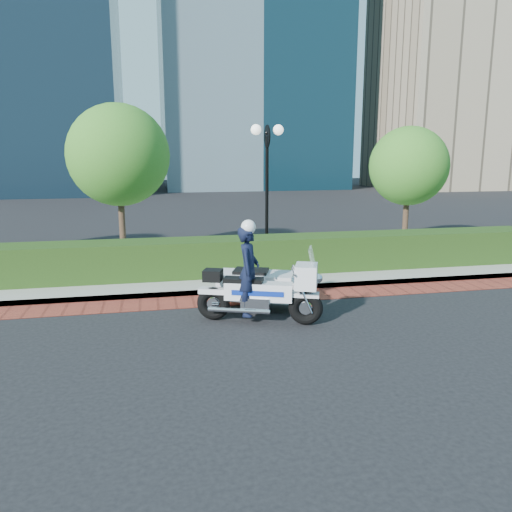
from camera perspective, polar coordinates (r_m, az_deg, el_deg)
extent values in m
plane|color=black|center=(10.93, 2.33, -6.95)|extent=(120.00, 120.00, 0.00)
cube|color=maroon|center=(12.32, 0.61, -4.76)|extent=(60.00, 1.00, 0.01)
cube|color=gray|center=(16.60, -2.77, -0.25)|extent=(60.00, 8.00, 0.15)
cube|color=black|center=(14.17, -1.24, 0.08)|extent=(18.00, 1.20, 1.00)
cylinder|color=black|center=(15.98, 1.22, 0.12)|extent=(0.30, 0.30, 0.30)
cylinder|color=black|center=(15.71, 1.25, 6.74)|extent=(0.10, 0.10, 3.70)
cylinder|color=black|center=(15.67, 1.28, 13.50)|extent=(0.04, 0.70, 0.70)
sphere|color=white|center=(15.60, 0.00, 14.25)|extent=(0.32, 0.32, 0.32)
sphere|color=white|center=(15.76, 2.57, 14.21)|extent=(0.32, 0.32, 0.32)
cylinder|color=#332319|center=(16.72, -15.04, 3.49)|extent=(0.20, 0.20, 2.17)
sphere|color=#2D6018|center=(16.57, -15.44, 11.05)|extent=(3.20, 3.20, 3.20)
cylinder|color=#332319|center=(19.02, 16.70, 3.96)|extent=(0.20, 0.20, 1.92)
sphere|color=#2D6018|center=(18.87, 17.05, 9.81)|extent=(2.80, 2.80, 2.80)
cube|color=gray|center=(57.91, 21.71, 21.28)|extent=(14.00, 12.00, 28.00)
torus|color=black|center=(10.67, -4.89, -5.43)|extent=(0.75, 0.46, 0.72)
torus|color=black|center=(10.39, 5.69, -5.93)|extent=(0.75, 0.46, 0.72)
cube|color=silver|center=(10.40, 0.32, -4.05)|extent=(1.44, 0.83, 0.37)
cube|color=silver|center=(10.48, 0.03, -5.41)|extent=(0.71, 0.62, 0.30)
cube|color=silver|center=(10.21, 5.76, -2.32)|extent=(0.62, 0.71, 0.49)
cube|color=silver|center=(10.12, 6.42, -0.25)|extent=(0.32, 0.55, 0.43)
cube|color=black|center=(10.39, -1.45, -2.81)|extent=(0.88, 0.60, 0.11)
cube|color=black|center=(10.51, -4.95, -2.20)|extent=(0.48, 0.46, 0.24)
cube|color=silver|center=(11.34, -0.04, -3.39)|extent=(1.84, 1.32, 0.60)
cube|color=black|center=(11.28, -0.59, -1.77)|extent=(0.91, 0.78, 0.09)
torus|color=black|center=(11.93, -0.15, -3.99)|extent=(0.57, 0.36, 0.54)
imported|color=black|center=(10.33, -0.86, -1.71)|extent=(0.66, 0.80, 1.87)
sphere|color=white|center=(10.15, -0.88, 3.32)|extent=(0.30, 0.30, 0.30)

